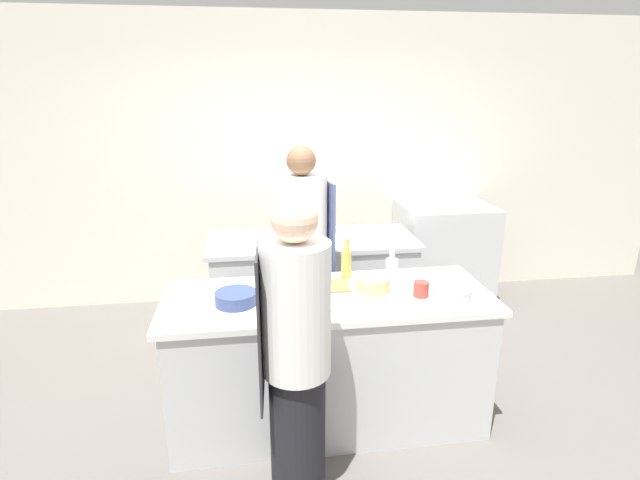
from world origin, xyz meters
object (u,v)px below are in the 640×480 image
bottle_olive_oil (346,263)px  stockpot (317,221)px  bowl_mixing_large (236,298)px  bowl_prep_small (452,294)px  cup (421,289)px  chef_at_prep_near (296,358)px  chef_at_stove (303,264)px  bottle_wine (392,269)px  bowl_ceramic_blue (373,284)px  bottle_vinegar (274,296)px  oven_range (443,254)px

bottle_olive_oil → stockpot: bottle_olive_oil is taller
bowl_mixing_large → bowl_prep_small: bowl_prep_small is taller
cup → bowl_prep_small: bearing=-25.5°
chef_at_prep_near → chef_at_stove: 1.29m
cup → stockpot: bearing=107.2°
bottle_olive_oil → stockpot: bearing=92.5°
bottle_wine → bowl_mixing_large: size_ratio=0.90×
bowl_ceramic_blue → bottle_wine: bearing=38.1°
bowl_mixing_large → stockpot: bearing=64.0°
bottle_vinegar → bowl_prep_small: (1.08, 0.07, -0.08)m
bottle_olive_oil → bottle_vinegar: 0.72m
oven_range → bottle_vinegar: (-1.80, -1.98, 0.52)m
bottle_vinegar → bottle_wine: (0.79, 0.40, -0.04)m
chef_at_stove → bottle_wine: (0.53, -0.50, 0.11)m
bottle_vinegar → stockpot: (0.46, 1.59, -0.01)m
chef_at_stove → bottle_olive_oil: chef_at_stove is taller
bottle_olive_oil → bowl_prep_small: size_ratio=1.20×
bottle_olive_oil → bowl_ceramic_blue: size_ratio=1.31×
chef_at_stove → bowl_prep_small: size_ratio=7.49×
chef_at_prep_near → stockpot: 2.00m
bottle_olive_oil → bowl_mixing_large: (-0.73, -0.31, -0.07)m
chef_at_prep_near → bowl_mixing_large: 0.65m
chef_at_stove → bottle_wine: 0.74m
oven_range → bottle_wine: (-1.01, -1.58, 0.48)m
bowl_mixing_large → stockpot: size_ratio=0.87×
oven_range → chef_at_prep_near: 2.93m
oven_range → chef_at_stove: size_ratio=0.58×
bowl_prep_small → stockpot: (-0.61, 1.52, 0.07)m
chef_at_stove → cup: chef_at_stove is taller
bowl_prep_small → bowl_ceramic_blue: (-0.44, 0.21, 0.00)m
chef_at_prep_near → bowl_prep_small: size_ratio=7.17×
oven_range → bottle_vinegar: bearing=-132.3°
bowl_ceramic_blue → bowl_prep_small: bearing=-25.7°
oven_range → bottle_olive_oil: 2.02m
bowl_ceramic_blue → stockpot: 1.32m
oven_range → stockpot: (-1.34, -0.39, 0.51)m
stockpot → bowl_ceramic_blue: bearing=-82.3°
bowl_ceramic_blue → cup: (0.27, -0.13, 0.00)m
oven_range → bottle_wine: bearing=-122.6°
bottle_olive_oil → bottle_wine: (0.28, -0.11, -0.02)m
bottle_wine → stockpot: 1.23m
bowl_ceramic_blue → cup: bearing=-25.8°
bowl_mixing_large → bowl_prep_small: size_ratio=1.07×
chef_at_prep_near → bowl_prep_small: chef_at_prep_near is taller
oven_range → bowl_mixing_large: 2.73m
bottle_olive_oil → bowl_prep_small: bottle_olive_oil is taller
bottle_wine → cup: (0.12, -0.25, -0.04)m
bottle_olive_oil → bowl_mixing_large: bottle_olive_oil is taller
bottle_vinegar → stockpot: bearing=73.7°
bottle_wine → chef_at_prep_near: bearing=-132.4°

